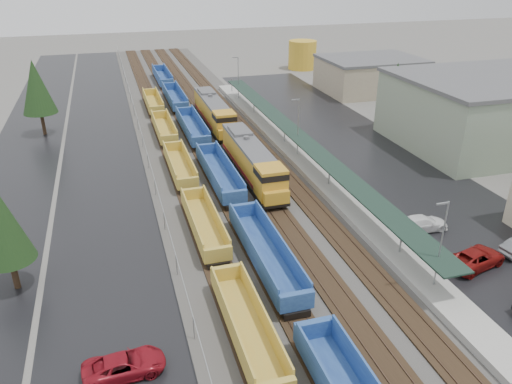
% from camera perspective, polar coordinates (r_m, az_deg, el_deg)
% --- Properties ---
extents(ballast_strip, '(20.00, 160.00, 0.08)m').
position_cam_1_polar(ballast_strip, '(72.28, -5.25, 5.84)').
color(ballast_strip, '#302D2B').
rests_on(ballast_strip, ground).
extents(trackbed, '(14.60, 160.00, 0.22)m').
position_cam_1_polar(trackbed, '(72.24, -5.25, 5.93)').
color(trackbed, black).
rests_on(trackbed, ground).
extents(west_parking_lot, '(10.00, 160.00, 0.02)m').
position_cam_1_polar(west_parking_lot, '(71.12, -17.19, 4.43)').
color(west_parking_lot, black).
rests_on(west_parking_lot, ground).
extents(west_road, '(9.00, 160.00, 0.02)m').
position_cam_1_polar(west_road, '(72.09, -25.11, 3.40)').
color(west_road, black).
rests_on(west_road, ground).
extents(east_commuter_lot, '(16.00, 100.00, 0.02)m').
position_cam_1_polar(east_commuter_lot, '(69.61, 12.05, 4.57)').
color(east_commuter_lot, black).
rests_on(east_commuter_lot, ground).
extents(station_platform, '(3.00, 80.00, 8.00)m').
position_cam_1_polar(station_platform, '(65.52, 4.73, 4.42)').
color(station_platform, '#9E9B93').
rests_on(station_platform, ground).
extents(chainlink_fence, '(0.08, 160.04, 2.02)m').
position_cam_1_polar(chainlink_fence, '(69.19, -12.79, 5.79)').
color(chainlink_fence, gray).
rests_on(chainlink_fence, ground).
extents(industrial_buildings, '(32.52, 75.30, 9.50)m').
position_cam_1_polar(industrial_buildings, '(75.89, 26.57, 7.55)').
color(industrial_buildings, '#B9AA8E').
rests_on(industrial_buildings, ground).
extents(distant_hills, '(301.00, 140.00, 25.20)m').
position_cam_1_polar(distant_hills, '(226.45, -1.79, 19.22)').
color(distant_hills, '#4C5A46').
rests_on(distant_hills, ground).
extents(tree_west_near, '(3.96, 3.96, 9.00)m').
position_cam_1_polar(tree_west_near, '(42.11, -27.01, -3.27)').
color(tree_west_near, '#332316').
rests_on(tree_west_near, ground).
extents(tree_west_far, '(4.84, 4.84, 11.00)m').
position_cam_1_polar(tree_west_far, '(79.38, -23.82, 10.93)').
color(tree_west_far, '#332316').
rests_on(tree_west_far, ground).
extents(tree_east, '(4.40, 4.40, 10.00)m').
position_cam_1_polar(tree_east, '(78.80, 15.65, 11.54)').
color(tree_east, '#332316').
rests_on(tree_east, ground).
extents(locomotive_lead, '(2.95, 19.47, 4.41)m').
position_cam_1_polar(locomotive_lead, '(58.34, -0.40, 3.53)').
color(locomotive_lead, black).
rests_on(locomotive_lead, ground).
extents(locomotive_trail, '(2.95, 19.47, 4.41)m').
position_cam_1_polar(locomotive_trail, '(77.66, -4.79, 9.04)').
color(locomotive_trail, black).
rests_on(locomotive_trail, ground).
extents(well_string_yellow, '(2.47, 103.40, 2.19)m').
position_cam_1_polar(well_string_yellow, '(47.47, -5.96, -3.67)').
color(well_string_yellow, gold).
rests_on(well_string_yellow, ground).
extents(well_string_blue, '(2.70, 122.92, 2.39)m').
position_cam_1_polar(well_string_blue, '(58.09, -4.25, 2.12)').
color(well_string_blue, navy).
rests_on(well_string_blue, ground).
extents(storage_tank, '(6.46, 6.46, 6.46)m').
position_cam_1_polar(storage_tank, '(121.18, 5.32, 15.34)').
color(storage_tank, gold).
rests_on(storage_tank, ground).
extents(parked_car_west_c, '(2.75, 5.32, 1.43)m').
position_cam_1_polar(parked_car_west_c, '(34.23, -14.82, -18.62)').
color(parked_car_west_c, maroon).
rests_on(parked_car_west_c, ground).
extents(parked_car_east_b, '(3.85, 6.06, 1.56)m').
position_cam_1_polar(parked_car_east_b, '(46.70, 23.83, -6.93)').
color(parked_car_east_b, maroon).
rests_on(parked_car_east_b, ground).
extents(parked_car_east_c, '(2.26, 5.20, 1.49)m').
position_cam_1_polar(parked_car_east_c, '(50.69, 18.44, -3.42)').
color(parked_car_east_c, white).
rests_on(parked_car_east_c, ground).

